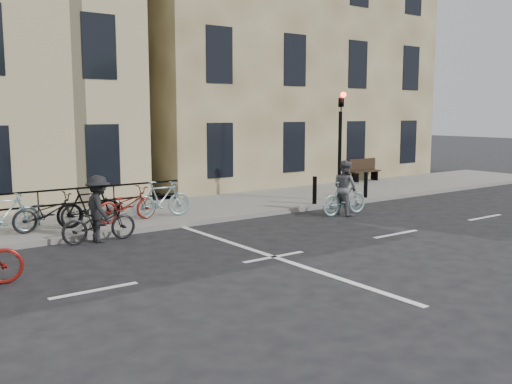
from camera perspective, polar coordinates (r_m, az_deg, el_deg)
ground at (r=12.44m, az=1.78°, el=-6.53°), size 120.00×120.00×0.00m
sidewalk at (r=16.16m, az=-23.32°, el=-3.54°), size 46.00×4.00×0.15m
building_east at (r=28.02m, az=-0.03°, el=14.16°), size 14.00×10.00×12.00m
traffic_light at (r=19.42m, az=8.43°, el=5.92°), size 0.18×0.30×3.90m
bollard_east at (r=18.69m, az=5.89°, el=0.18°), size 0.14×0.14×0.90m
bollard_west at (r=20.36m, az=10.91°, el=0.72°), size 0.14×0.14×0.90m
bench at (r=25.33m, az=10.72°, el=2.28°), size 1.60×0.41×0.97m
parked_bikes at (r=15.17m, az=-22.13°, el=-2.00°), size 9.35×1.23×1.05m
cyclist_grey at (r=17.59m, az=8.87°, el=-0.10°), size 1.75×0.83×1.68m
cyclist_dark at (r=14.26m, az=-15.44°, el=-2.32°), size 1.83×1.05×1.62m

